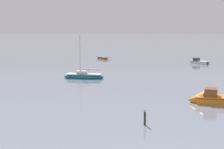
{
  "coord_description": "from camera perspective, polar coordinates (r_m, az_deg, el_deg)",
  "views": [
    {
      "loc": [
        -2.75,
        -17.78,
        7.47
      ],
      "look_at": [
        -6.2,
        34.09,
        0.61
      ],
      "focal_mm": 58.0,
      "sensor_mm": 36.0,
      "label": 1
    }
  ],
  "objects": [
    {
      "name": "motorboat_moored_2",
      "position": [
        76.41,
        13.26,
        1.9
      ],
      "size": [
        4.19,
        4.4,
        1.72
      ],
      "rotation": [
        0.0,
        0.0,
        2.3
      ],
      "color": "white",
      "rests_on": "ground"
    },
    {
      "name": "mooring_post_near",
      "position": [
        27.94,
        5.2,
        -6.83
      ],
      "size": [
        0.22,
        0.22,
        1.28
      ],
      "color": "#443323",
      "rests_on": "ground"
    },
    {
      "name": "sailboat_moored_0",
      "position": [
        53.05,
        -4.48,
        -0.28
      ],
      "size": [
        6.11,
        2.46,
        6.67
      ],
      "rotation": [
        0.0,
        0.0,
        3.04
      ],
      "color": "#197084",
      "rests_on": "ground"
    },
    {
      "name": "motorboat_moored_1",
      "position": [
        36.93,
        15.7,
        -3.9
      ],
      "size": [
        6.18,
        3.13,
        2.24
      ],
      "rotation": [
        0.0,
        0.0,
        2.95
      ],
      "color": "orange",
      "rests_on": "ground"
    },
    {
      "name": "rowboat_moored_1",
      "position": [
        84.91,
        -1.47,
        2.59
      ],
      "size": [
        3.63,
        4.1,
        0.65
      ],
      "rotation": [
        0.0,
        0.0,
        2.23
      ],
      "color": "orange",
      "rests_on": "ground"
    }
  ]
}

